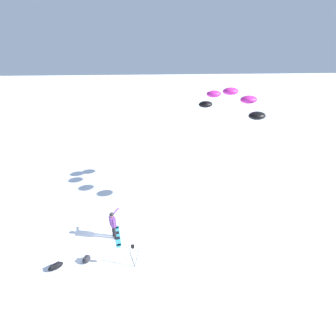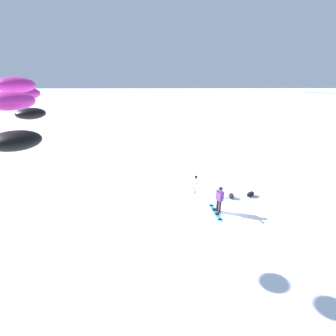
{
  "view_description": "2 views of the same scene",
  "coord_description": "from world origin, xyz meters",
  "px_view_note": "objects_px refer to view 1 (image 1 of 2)",
  "views": [
    {
      "loc": [
        9.93,
        1.66,
        9.06
      ],
      "look_at": [
        -1.05,
        3.21,
        3.56
      ],
      "focal_mm": 23.42,
      "sensor_mm": 36.0,
      "label": 1
    },
    {
      "loc": [
        -10.25,
        3.22,
        7.5
      ],
      "look_at": [
        -0.94,
        3.04,
        3.43
      ],
      "focal_mm": 22.27,
      "sensor_mm": 36.0,
      "label": 2
    }
  ],
  "objects_px": {
    "snowboarder": "(113,222)",
    "gear_bag_small": "(56,266)",
    "snowboard": "(118,236)",
    "camera_tripod": "(133,252)",
    "traction_kite": "(229,101)",
    "gear_bag_large": "(87,259)"
  },
  "relations": [
    {
      "from": "snowboarder",
      "to": "traction_kite",
      "type": "bearing_deg",
      "value": 117.29
    },
    {
      "from": "gear_bag_large",
      "to": "traction_kite",
      "type": "bearing_deg",
      "value": 121.65
    },
    {
      "from": "gear_bag_small",
      "to": "traction_kite",
      "type": "bearing_deg",
      "value": 118.98
    },
    {
      "from": "snowboard",
      "to": "gear_bag_small",
      "type": "distance_m",
      "value": 3.33
    },
    {
      "from": "traction_kite",
      "to": "gear_bag_small",
      "type": "distance_m",
      "value": 13.36
    },
    {
      "from": "gear_bag_large",
      "to": "camera_tripod",
      "type": "height_order",
      "value": "camera_tripod"
    },
    {
      "from": "snowboarder",
      "to": "traction_kite",
      "type": "height_order",
      "value": "traction_kite"
    },
    {
      "from": "snowboard",
      "to": "snowboarder",
      "type": "bearing_deg",
      "value": -73.53
    },
    {
      "from": "gear_bag_large",
      "to": "snowboarder",
      "type": "bearing_deg",
      "value": 140.68
    },
    {
      "from": "traction_kite",
      "to": "gear_bag_small",
      "type": "xyz_separation_m",
      "value": [
        5.64,
        -10.18,
        -6.56
      ]
    },
    {
      "from": "snowboard",
      "to": "camera_tripod",
      "type": "distance_m",
      "value": 2.58
    },
    {
      "from": "snowboarder",
      "to": "gear_bag_large",
      "type": "distance_m",
      "value": 2.16
    },
    {
      "from": "snowboarder",
      "to": "camera_tripod",
      "type": "bearing_deg",
      "value": 26.99
    },
    {
      "from": "snowboarder",
      "to": "traction_kite",
      "type": "xyz_separation_m",
      "value": [
        -3.89,
        7.54,
        5.66
      ]
    },
    {
      "from": "gear_bag_large",
      "to": "snowboard",
      "type": "bearing_deg",
      "value": 138.21
    },
    {
      "from": "camera_tripod",
      "to": "gear_bag_large",
      "type": "bearing_deg",
      "value": -104.83
    },
    {
      "from": "gear_bag_large",
      "to": "gear_bag_small",
      "type": "distance_m",
      "value": 1.41
    },
    {
      "from": "camera_tripod",
      "to": "snowboarder",
      "type": "bearing_deg",
      "value": -153.01
    },
    {
      "from": "snowboarder",
      "to": "gear_bag_large",
      "type": "relative_size",
      "value": 3.15
    },
    {
      "from": "traction_kite",
      "to": "gear_bag_large",
      "type": "distance_m",
      "value": 12.23
    },
    {
      "from": "snowboarder",
      "to": "gear_bag_small",
      "type": "relative_size",
      "value": 2.36
    },
    {
      "from": "camera_tripod",
      "to": "gear_bag_small",
      "type": "bearing_deg",
      "value": -96.1
    }
  ]
}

